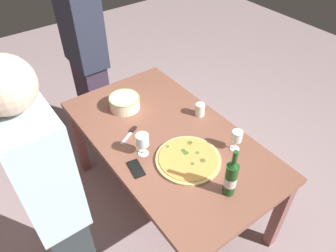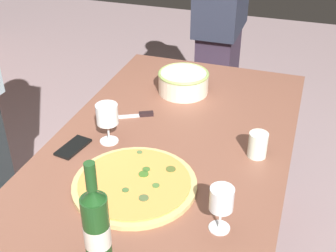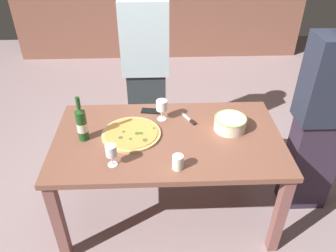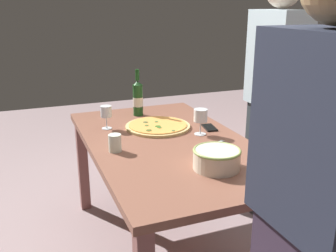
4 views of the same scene
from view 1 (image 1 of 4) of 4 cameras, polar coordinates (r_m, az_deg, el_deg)
ground_plane at (r=2.75m, az=-0.00°, el=-13.27°), size 8.00×8.00×0.00m
dining_table at (r=2.25m, az=-0.00°, el=-3.53°), size 1.60×0.90×0.75m
pizza at (r=2.02m, az=3.66°, el=-5.96°), size 0.42×0.42×0.03m
serving_bowl at (r=2.41m, az=-7.83°, el=4.31°), size 0.23×0.23×0.10m
wine_bottle at (r=1.80m, az=11.24°, el=-9.06°), size 0.07×0.07×0.33m
wine_glass_near_pizza at (r=2.07m, az=12.26°, el=-1.96°), size 0.07×0.07×0.15m
wine_glass_by_bottle at (r=1.99m, az=-4.61°, el=-2.68°), size 0.08×0.08×0.16m
cup_amber at (r=2.34m, az=5.77°, el=2.96°), size 0.07×0.07×0.10m
cell_phone at (r=1.98m, az=-5.74°, el=-7.60°), size 0.15×0.09×0.01m
pizza_knife at (r=2.21m, az=-6.73°, el=-1.22°), size 0.10×0.17×0.02m
person_host at (r=1.77m, az=-19.95°, el=-12.95°), size 0.41×0.24×1.71m
person_guest_left at (r=2.91m, az=-14.40°, el=11.51°), size 0.41×0.24×1.68m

